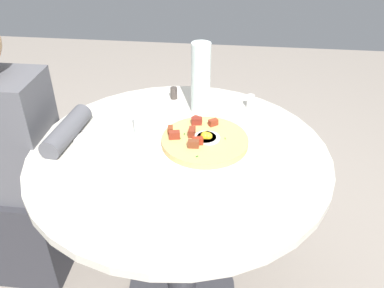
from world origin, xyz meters
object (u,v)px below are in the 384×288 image
at_px(pepper_shaker, 174,93).
at_px(knife, 93,143).
at_px(fork, 103,140).
at_px(person_seated, 12,176).
at_px(breakfast_pizza, 204,140).
at_px(salt_shaker, 250,102).
at_px(water_glass, 143,121).
at_px(bread_plate, 129,110).
at_px(dining_table, 180,191).
at_px(pizza_plate, 205,145).
at_px(water_bottle, 201,79).

bearing_deg(pepper_shaker, knife, -121.20).
distance_m(fork, pepper_shaker, 0.39).
distance_m(person_seated, fork, 0.46).
height_order(breakfast_pizza, salt_shaker, breakfast_pizza).
relative_size(fork, water_glass, 1.76).
bearing_deg(bread_plate, person_seated, -157.25).
height_order(dining_table, knife, knife).
height_order(salt_shaker, pepper_shaker, salt_shaker).
relative_size(bread_plate, fork, 0.97).
bearing_deg(water_glass, knife, -150.47).
xyz_separation_m(dining_table, fork, (-0.27, 0.03, 0.18)).
xyz_separation_m(water_glass, pepper_shaker, (0.06, 0.28, -0.03)).
distance_m(pizza_plate, fork, 0.35).
bearing_deg(bread_plate, dining_table, -46.75).
bearing_deg(salt_shaker, pizza_plate, -117.83).
height_order(bread_plate, water_bottle, water_bottle).
xyz_separation_m(knife, water_bottle, (0.34, 0.27, 0.13)).
height_order(pizza_plate, breakfast_pizza, breakfast_pizza).
relative_size(knife, water_glass, 1.76).
relative_size(breakfast_pizza, knife, 1.62).
xyz_separation_m(breakfast_pizza, fork, (-0.35, -0.01, -0.02)).
bearing_deg(fork, knife, 90.00).
xyz_separation_m(dining_table, person_seated, (-0.67, 0.06, -0.04)).
relative_size(knife, pepper_shaker, 3.73).
distance_m(pizza_plate, water_bottle, 0.28).
relative_size(breakfast_pizza, pepper_shaker, 6.04).
height_order(breakfast_pizza, bread_plate, breakfast_pizza).
distance_m(knife, pepper_shaker, 0.43).
xyz_separation_m(breakfast_pizza, bread_plate, (-0.31, 0.21, -0.02)).
xyz_separation_m(dining_table, bread_plate, (-0.23, 0.25, 0.17)).
xyz_separation_m(pizza_plate, pepper_shaker, (-0.16, 0.34, 0.02)).
distance_m(dining_table, salt_shaker, 0.45).
distance_m(knife, water_glass, 0.19).
bearing_deg(person_seated, breakfast_pizza, -1.83).
bearing_deg(bread_plate, pizza_plate, -33.66).
distance_m(dining_table, knife, 0.34).
xyz_separation_m(person_seated, pepper_shaker, (0.59, 0.31, 0.24)).
height_order(breakfast_pizza, water_glass, water_glass).
xyz_separation_m(water_glass, salt_shaker, (0.37, 0.23, -0.02)).
bearing_deg(pepper_shaker, salt_shaker, -8.68).
height_order(pizza_plate, water_glass, water_glass).
relative_size(dining_table, breakfast_pizza, 3.42).
bearing_deg(pepper_shaker, person_seated, -152.31).
bearing_deg(pizza_plate, fork, -179.06).
xyz_separation_m(bread_plate, water_glass, (0.09, -0.15, 0.05)).
xyz_separation_m(knife, water_glass, (0.16, 0.09, 0.04)).
bearing_deg(breakfast_pizza, bread_plate, 146.28).
bearing_deg(knife, water_bottle, -90.31).
height_order(knife, pepper_shaker, pepper_shaker).
bearing_deg(breakfast_pizza, salt_shaker, 61.70).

